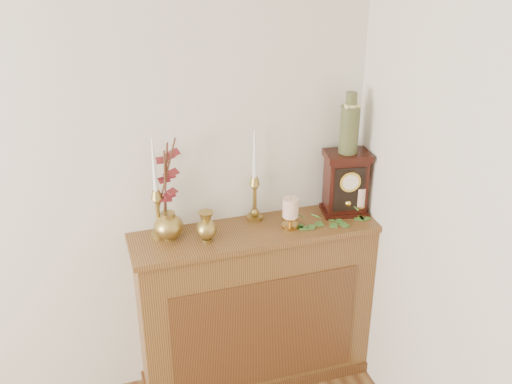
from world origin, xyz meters
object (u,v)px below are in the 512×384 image
object	(u,v)px
candlestick_left	(157,206)
bud_vase	(206,227)
candlestick_center	(255,191)
ceramic_vase	(349,126)
ginger_jar	(168,191)
mantel_clock	(346,184)

from	to	relation	value
candlestick_left	bud_vase	distance (m)	0.25
candlestick_center	bud_vase	bearing A→B (deg)	-152.68
bud_vase	ceramic_vase	world-z (taller)	ceramic_vase
candlestick_left	ginger_jar	size ratio (longest dim) A/B	0.97
candlestick_center	ginger_jar	world-z (taller)	ginger_jar
ginger_jar	ceramic_vase	world-z (taller)	ceramic_vase
candlestick_left	ceramic_vase	bearing A→B (deg)	-1.98
candlestick_center	ginger_jar	bearing A→B (deg)	-176.07
candlestick_left	mantel_clock	bearing A→B (deg)	-2.16
bud_vase	ginger_jar	distance (m)	0.24
candlestick_left	bud_vase	bearing A→B (deg)	-29.30
bud_vase	ginger_jar	xyz separation A→B (m)	(-0.15, 0.12, 0.15)
ginger_jar	ceramic_vase	size ratio (longest dim) A/B	1.70
mantel_clock	ginger_jar	bearing A→B (deg)	-173.64
candlestick_center	ceramic_vase	distance (m)	0.56
candlestick_left	bud_vase	world-z (taller)	candlestick_left
ginger_jar	ceramic_vase	xyz separation A→B (m)	(0.89, -0.03, 0.24)
candlestick_left	candlestick_center	world-z (taller)	candlestick_left
bud_vase	candlestick_left	bearing A→B (deg)	150.70
candlestick_left	ginger_jar	bearing A→B (deg)	0.92
bud_vase	mantel_clock	bearing A→B (deg)	6.08
candlestick_center	mantel_clock	size ratio (longest dim) A/B	1.43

